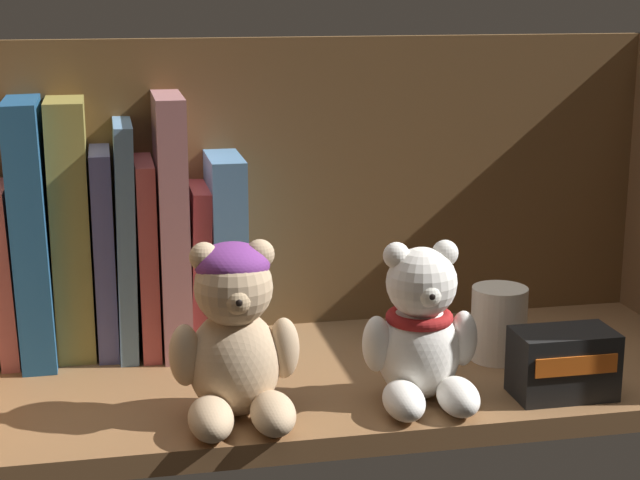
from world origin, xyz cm
name	(u,v)px	position (x,y,z in cm)	size (l,w,h in cm)	color
shelf_board	(338,381)	(0.00, 0.00, 1.00)	(71.45, 28.46, 2.00)	brown
shelf_back_panel	(308,193)	(0.00, 14.83, 15.91)	(73.85, 1.20, 31.81)	brown
book_1	(7,271)	(-30.04, 10.82, 10.40)	(1.70, 10.77, 16.80)	#BA5C5C
book_2	(32,229)	(-27.39, 10.82, 14.39)	(3.12, 13.36, 24.78)	navy
book_3	(71,228)	(-23.81, 10.82, 14.30)	(3.56, 9.12, 24.60)	olive
book_4	(104,250)	(-20.84, 10.82, 11.91)	(1.91, 10.02, 19.83)	#525489
book_5	(125,236)	(-18.79, 10.82, 13.22)	(1.71, 11.88, 22.44)	#5A82A6
book_6	(146,253)	(-16.82, 10.82, 11.40)	(1.75, 11.92, 18.80)	#BA5050
book_7	(171,222)	(-14.36, 10.82, 14.47)	(2.70, 13.32, 24.94)	#996262
book_8	(198,265)	(-11.88, 10.82, 9.98)	(1.78, 10.21, 15.97)	#A23E3E
book_9	(225,249)	(-9.12, 10.82, 11.46)	(3.28, 11.16, 18.91)	teal
teddy_bear_larger	(235,336)	(-10.65, -8.63, 9.08)	(10.80, 10.89, 14.93)	tan
teddy_bear_smaller	(421,335)	(5.31, -8.33, 7.98)	(10.17, 10.29, 14.02)	white
pillar_candle	(500,324)	(15.63, -0.29, 5.55)	(5.31, 5.31, 7.10)	silver
small_product_box	(563,363)	(17.79, -9.78, 4.97)	(8.70, 5.21, 5.93)	black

